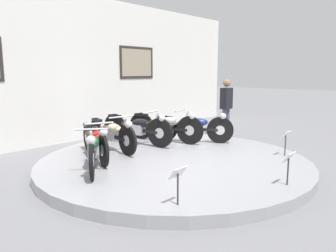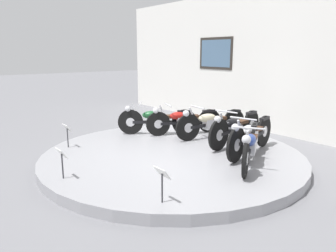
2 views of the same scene
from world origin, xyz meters
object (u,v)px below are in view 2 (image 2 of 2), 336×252
(motorcycle_cream, at_px, (210,122))
(motorcycle_black, at_px, (235,127))
(motorcycle_red, at_px, (183,120))
(motorcycle_silver, at_px, (250,135))
(info_placard_front_centre, at_px, (62,157))
(info_placard_front_left, at_px, (67,131))
(motorcycle_blue, at_px, (250,145))
(motorcycle_green, at_px, (156,119))
(info_placard_front_right, at_px, (162,177))

(motorcycle_cream, height_order, motorcycle_black, motorcycle_black)
(motorcycle_red, xyz_separation_m, motorcycle_silver, (2.09, 0.00, 0.03))
(info_placard_front_centre, bearing_deg, motorcycle_cream, 95.78)
(info_placard_front_left, bearing_deg, motorcycle_red, 76.45)
(motorcycle_silver, distance_m, motorcycle_blue, 0.68)
(motorcycle_green, distance_m, motorcycle_blue, 2.92)
(motorcycle_blue, bearing_deg, motorcycle_silver, 127.85)
(motorcycle_black, relative_size, info_placard_front_right, 3.93)
(motorcycle_black, height_order, info_placard_front_centre, motorcycle_black)
(info_placard_front_left, bearing_deg, motorcycle_black, 55.42)
(motorcycle_black, bearing_deg, motorcycle_blue, -37.99)
(motorcycle_red, bearing_deg, info_placard_front_left, -103.55)
(motorcycle_green, distance_m, motorcycle_cream, 1.37)
(motorcycle_black, relative_size, motorcycle_silver, 1.02)
(info_placard_front_centre, bearing_deg, motorcycle_silver, 73.28)
(motorcycle_red, distance_m, motorcycle_blue, 2.56)
(motorcycle_blue, relative_size, info_placard_front_centre, 3.34)
(motorcycle_blue, bearing_deg, motorcycle_red, 168.02)
(motorcycle_green, height_order, motorcycle_red, motorcycle_green)
(motorcycle_red, height_order, info_placard_front_centre, motorcycle_red)
(info_placard_front_right, bearing_deg, motorcycle_black, 113.61)
(motorcycle_blue, xyz_separation_m, info_placard_front_left, (-3.16, -2.18, -0.02))
(motorcycle_green, xyz_separation_m, info_placard_front_left, (-0.24, -2.19, -0.01))
(motorcycle_cream, distance_m, info_placard_front_centre, 3.79)
(motorcycle_cream, bearing_deg, motorcycle_black, 0.20)
(motorcycle_green, distance_m, motorcycle_red, 0.67)
(motorcycle_cream, distance_m, motorcycle_black, 0.76)
(motorcycle_black, bearing_deg, info_placard_front_left, -124.58)
(motorcycle_blue, height_order, info_placard_front_right, motorcycle_blue)
(motorcycle_red, relative_size, info_placard_front_right, 3.58)
(motorcycle_silver, relative_size, motorcycle_blue, 1.16)
(motorcycle_silver, relative_size, info_placard_front_centre, 3.86)
(info_placard_front_left, bearing_deg, motorcycle_green, 83.68)
(motorcycle_silver, xyz_separation_m, motorcycle_blue, (0.42, -0.53, -0.02))
(motorcycle_cream, xyz_separation_m, motorcycle_silver, (1.42, -0.30, 0.02))
(motorcycle_black, distance_m, info_placard_front_centre, 3.80)
(motorcycle_red, bearing_deg, motorcycle_silver, 0.07)
(motorcycle_cream, relative_size, motorcycle_black, 0.98)
(motorcycle_silver, bearing_deg, info_placard_front_right, -76.33)
(info_placard_front_centre, height_order, info_placard_front_right, same)
(motorcycle_cream, relative_size, info_placard_front_left, 3.84)
(info_placard_front_centre, bearing_deg, motorcycle_green, 116.45)
(motorcycle_silver, bearing_deg, motorcycle_green, -167.98)
(motorcycle_black, distance_m, motorcycle_silver, 0.73)
(motorcycle_red, xyz_separation_m, motorcycle_black, (1.43, 0.31, 0.03))
(motorcycle_black, height_order, info_placard_front_left, motorcycle_black)
(motorcycle_red, height_order, motorcycle_black, motorcycle_black)
(info_placard_front_left, bearing_deg, motorcycle_cream, 66.37)
(info_placard_front_left, xyz_separation_m, info_placard_front_centre, (1.70, -0.75, 0.00))
(motorcycle_cream, height_order, info_placard_front_right, motorcycle_cream)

